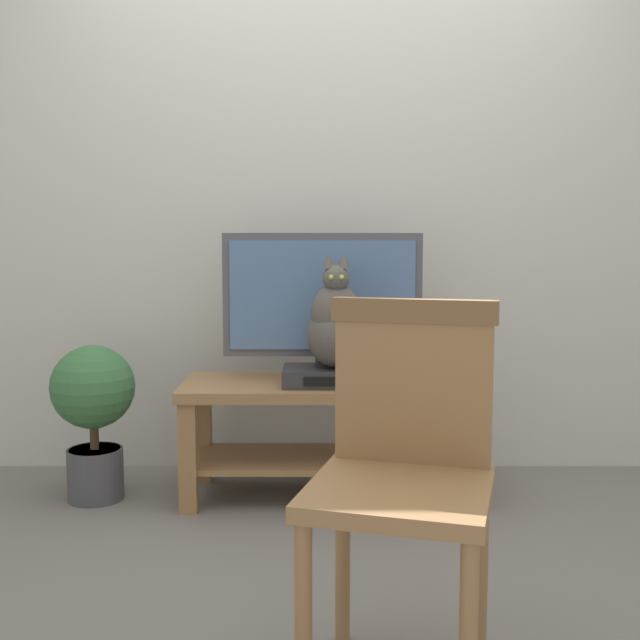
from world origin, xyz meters
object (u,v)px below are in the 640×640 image
object	(u,v)px
media_box	(333,376)
potted_plant	(91,407)
tv_stand	(320,416)
tv	(320,301)
cat	(334,325)
wooden_chair	(402,457)
book_stack	(413,369)

from	to	relation	value
media_box	potted_plant	size ratio (longest dim) A/B	0.66
tv_stand	potted_plant	distance (m)	0.94
tv	potted_plant	xyz separation A→B (m)	(-0.94, -0.11, -0.43)
cat	potted_plant	bearing A→B (deg)	178.05
tv_stand	tv	distance (m)	0.48
tv_stand	potted_plant	bearing A→B (deg)	-177.48
tv_stand	potted_plant	xyz separation A→B (m)	(-0.94, -0.04, 0.05)
tv	cat	bearing A→B (deg)	-69.22
media_box	cat	xyz separation A→B (m)	(0.00, -0.01, 0.21)
cat	potted_plant	distance (m)	1.05
cat	media_box	bearing A→B (deg)	94.64
wooden_chair	potted_plant	size ratio (longest dim) A/B	1.44
media_box	cat	bearing A→B (deg)	-85.36
media_box	wooden_chair	bearing A→B (deg)	-83.43
tv_stand	wooden_chair	xyz separation A→B (m)	(0.20, -1.30, 0.21)
tv_stand	cat	distance (m)	0.40
cat	tv	bearing A→B (deg)	110.78
tv	potted_plant	world-z (taller)	tv
potted_plant	book_stack	bearing A→B (deg)	3.66
tv_stand	potted_plant	size ratio (longest dim) A/B	1.79
cat	potted_plant	size ratio (longest dim) A/B	0.71
tv_stand	tv	bearing A→B (deg)	89.98
tv	media_box	distance (m)	0.33
tv	tv_stand	bearing A→B (deg)	-90.02
cat	book_stack	world-z (taller)	cat
tv_stand	wooden_chair	world-z (taller)	wooden_chair
wooden_chair	cat	bearing A→B (deg)	96.59
book_stack	tv_stand	bearing A→B (deg)	-173.62
tv	cat	world-z (taller)	tv
tv	book_stack	world-z (taller)	tv
tv_stand	media_box	xyz separation A→B (m)	(0.05, -0.06, 0.18)
tv	media_box	size ratio (longest dim) A/B	1.95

